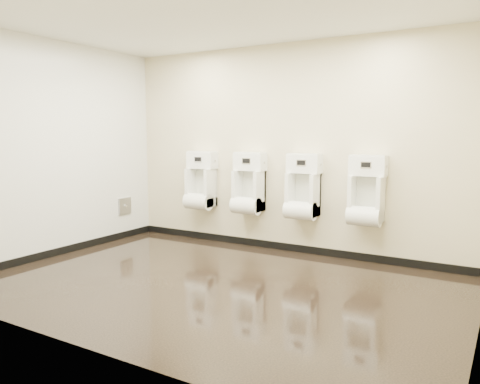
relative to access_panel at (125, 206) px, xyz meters
The scene contains 13 objects.
ground 2.80m from the access_panel, 25.81° to the right, with size 5.00×3.50×0.00m, color black.
ceiling 3.59m from the access_panel, 25.81° to the right, with size 5.00×3.50×0.00m, color silver.
back_wall 2.70m from the access_panel, 12.50° to the left, with size 5.00×0.02×2.80m, color beige.
front_wall 3.96m from the access_panel, 49.93° to the right, with size 5.00×0.02×2.80m, color beige.
left_wall 1.50m from the access_panel, 90.87° to the right, with size 0.02×3.50×2.80m, color beige.
tile_overlay_left 1.50m from the access_panel, 90.63° to the right, with size 0.01×3.50×2.80m, color white.
skirting_back 2.58m from the access_panel, 12.23° to the left, with size 5.00×0.02×0.10m, color black.
skirting_left 1.28m from the access_panel, 90.30° to the right, with size 0.02×3.50×0.10m, color black.
access_panel is the anchor object (origin of this frame).
urinal_0 1.27m from the access_panel, 19.14° to the left, with size 0.45×0.34×0.84m.
urinal_1 2.04m from the access_panel, 11.51° to the left, with size 0.45×0.34×0.84m.
urinal_2 2.83m from the access_panel, ahead, with size 0.45×0.34×0.84m.
urinal_3 3.65m from the access_panel, ahead, with size 0.45×0.34×0.84m.
Camera 1 is at (2.67, -4.03, 1.60)m, focal length 35.00 mm.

